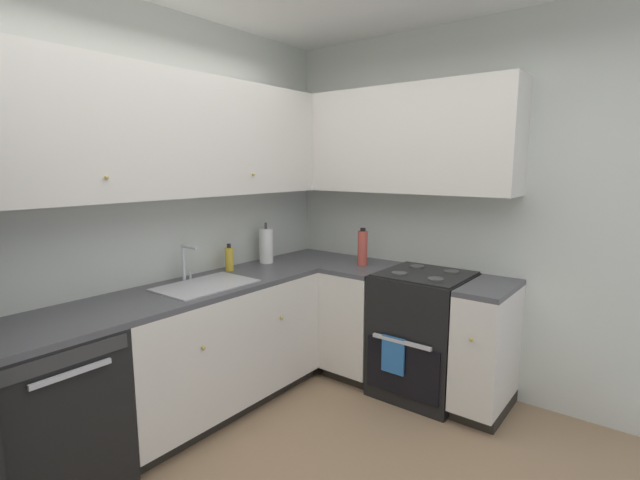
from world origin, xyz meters
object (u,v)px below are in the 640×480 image
object	(u,v)px
soap_bottle	(229,259)
paper_towel_roll	(266,246)
dishwasher	(48,414)
oven_range	(423,333)
oil_bottle	(363,248)

from	to	relation	value
soap_bottle	paper_towel_roll	distance (m)	0.38
dishwasher	oven_range	bearing A→B (deg)	-25.60
oven_range	soap_bottle	distance (m)	1.54
dishwasher	paper_towel_roll	size ratio (longest dim) A/B	2.57
dishwasher	paper_towel_roll	bearing A→B (deg)	5.25
dishwasher	oil_bottle	size ratio (longest dim) A/B	2.91
soap_bottle	dishwasher	bearing A→B (deg)	-172.52
soap_bottle	oil_bottle	xyz separation A→B (m)	(0.76, -0.69, 0.05)
dishwasher	soap_bottle	xyz separation A→B (m)	(1.38, 0.18, 0.55)
soap_bottle	oil_bottle	size ratio (longest dim) A/B	0.68
soap_bottle	oil_bottle	distance (m)	1.03
soap_bottle	paper_towel_roll	size ratio (longest dim) A/B	0.61
dishwasher	paper_towel_roll	xyz separation A→B (m)	(1.75, 0.16, 0.60)
oven_range	oil_bottle	xyz separation A→B (m)	(-0.02, 0.53, 0.58)
paper_towel_roll	soap_bottle	bearing A→B (deg)	176.92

